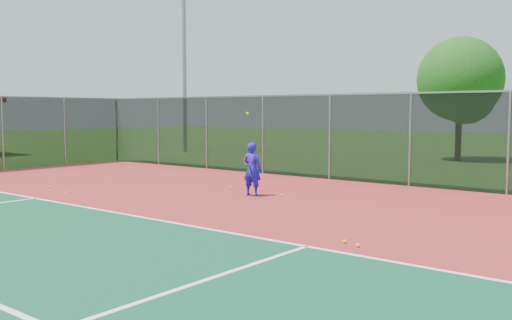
% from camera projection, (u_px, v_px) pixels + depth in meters
% --- Properties ---
extents(ground, '(120.00, 120.00, 0.00)m').
position_uv_depth(ground, '(98.00, 265.00, 9.10)').
color(ground, '#2B5E1B').
rests_on(ground, ground).
extents(court_apron, '(30.00, 20.00, 0.02)m').
position_uv_depth(court_apron, '(187.00, 242.00, 10.66)').
color(court_apron, maroon).
rests_on(court_apron, ground).
extents(fence_back, '(30.00, 0.06, 3.03)m').
position_uv_depth(fence_back, '(410.00, 138.00, 18.31)').
color(fence_back, black).
rests_on(fence_back, court_apron).
extents(tennis_player, '(0.62, 0.65, 2.39)m').
position_uv_depth(tennis_player, '(252.00, 169.00, 16.27)').
color(tennis_player, '#1916CF').
rests_on(tennis_player, court_apron).
extents(practice_ball_0, '(0.07, 0.07, 0.07)m').
position_uv_depth(practice_ball_0, '(49.00, 187.00, 17.89)').
color(practice_ball_0, '#D0E91B').
rests_on(practice_ball_0, court_apron).
extents(practice_ball_1, '(0.07, 0.07, 0.07)m').
position_uv_depth(practice_ball_1, '(282.00, 195.00, 16.21)').
color(practice_ball_1, '#D0E91B').
rests_on(practice_ball_1, court_apron).
extents(practice_ball_2, '(0.07, 0.07, 0.07)m').
position_uv_depth(practice_ball_2, '(345.00, 241.00, 10.47)').
color(practice_ball_2, '#D0E91B').
rests_on(practice_ball_2, court_apron).
extents(practice_ball_3, '(0.07, 0.07, 0.07)m').
position_uv_depth(practice_ball_3, '(358.00, 245.00, 10.17)').
color(practice_ball_3, '#D0E91B').
rests_on(practice_ball_3, court_apron).
extents(practice_ball_4, '(0.07, 0.07, 0.07)m').
position_uv_depth(practice_ball_4, '(232.00, 187.00, 17.87)').
color(practice_ball_4, '#D0E91B').
rests_on(practice_ball_4, court_apron).
extents(practice_ball_7, '(0.07, 0.07, 0.07)m').
position_uv_depth(practice_ball_7, '(71.00, 191.00, 17.01)').
color(practice_ball_7, '#D0E91B').
rests_on(practice_ball_7, court_apron).
extents(floodlight_nw, '(0.90, 0.40, 11.97)m').
position_uv_depth(floodlight_nw, '(184.00, 36.00, 33.10)').
color(floodlight_nw, gray).
rests_on(floodlight_nw, ground).
extents(tree_back_left, '(4.12, 4.12, 6.06)m').
position_uv_depth(tree_back_left, '(461.00, 83.00, 27.72)').
color(tree_back_left, '#331D12').
rests_on(tree_back_left, ground).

